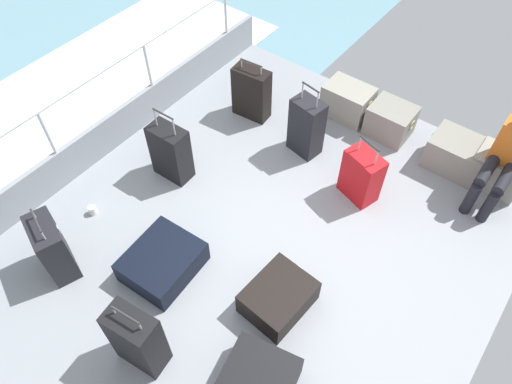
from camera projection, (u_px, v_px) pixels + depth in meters
ground_plane at (263, 240)px, 4.82m from camera, size 4.40×5.20×0.06m
gunwale_port at (112, 131)px, 5.44m from camera, size 0.06×5.20×0.45m
railing_port at (99, 93)px, 5.01m from camera, size 0.04×4.20×1.02m
sea_wake at (50, 117)px, 6.43m from camera, size 12.00×12.00×0.01m
cargo_crate_0 at (347, 101)px, 5.80m from camera, size 0.60×0.39×0.41m
cargo_crate_1 at (390, 121)px, 5.60m from camera, size 0.53×0.42×0.39m
cargo_crate_2 at (457, 154)px, 5.27m from camera, size 0.65×0.46×0.38m
cargo_crate_3 at (498, 170)px, 5.10m from camera, size 0.57×0.41×0.41m
passenger_seated at (507, 156)px, 4.71m from camera, size 0.34×0.66×1.11m
suitcase_0 at (306, 127)px, 5.30m from camera, size 0.39×0.30×0.92m
suitcase_1 at (163, 262)px, 4.47m from camera, size 0.63×0.72×0.26m
suitcase_2 at (361, 176)px, 4.93m from camera, size 0.45×0.35×0.78m
suitcase_3 at (278, 297)px, 4.24m from camera, size 0.53×0.63×0.28m
suitcase_5 at (53, 248)px, 4.35m from camera, size 0.50×0.37×0.76m
suitcase_6 at (137, 339)px, 3.77m from camera, size 0.44×0.28×0.82m
suitcase_7 at (252, 93)px, 5.71m from camera, size 0.46×0.26×0.77m
suitcase_8 at (171, 152)px, 5.09m from camera, size 0.42×0.25×0.89m
paper_cup at (93, 210)px, 4.96m from camera, size 0.08×0.08×0.10m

